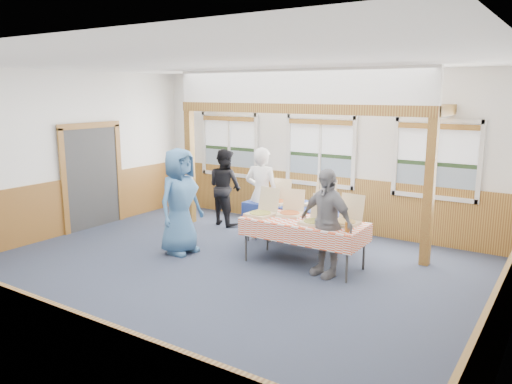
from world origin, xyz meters
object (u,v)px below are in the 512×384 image
(table_right, at_px, (304,224))
(person_grey, at_px, (326,223))
(table_left, at_px, (299,207))
(woman_white, at_px, (262,194))
(woman_black, at_px, (225,187))
(man_blue, at_px, (180,201))

(table_right, xyz_separation_m, person_grey, (0.48, -0.21, 0.13))
(table_left, height_order, woman_white, woman_white)
(woman_white, relative_size, person_grey, 1.07)
(table_left, height_order, table_right, same)
(table_left, xyz_separation_m, person_grey, (1.10, -1.17, 0.13))
(woman_black, height_order, person_grey, person_grey)
(woman_white, xyz_separation_m, woman_black, (-1.27, 0.54, -0.08))
(man_blue, distance_m, person_grey, 2.62)
(woman_white, relative_size, woman_black, 1.10)
(man_blue, xyz_separation_m, person_grey, (2.59, 0.39, -0.09))
(woman_white, xyz_separation_m, person_grey, (1.82, -1.04, -0.06))
(table_right, relative_size, man_blue, 1.14)
(table_right, relative_size, person_grey, 1.26)
(table_right, relative_size, woman_white, 1.18)
(woman_white, distance_m, man_blue, 1.62)
(table_left, xyz_separation_m, woman_white, (-0.73, -0.13, 0.19))
(table_right, xyz_separation_m, man_blue, (-2.11, -0.60, 0.22))
(woman_white, distance_m, person_grey, 2.10)
(person_grey, bearing_deg, table_left, 148.90)
(table_left, distance_m, man_blue, 2.17)
(man_blue, bearing_deg, woman_black, 17.19)
(woman_black, bearing_deg, person_grey, 166.93)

